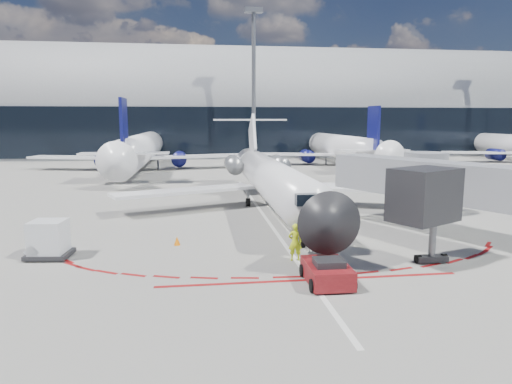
{
  "coord_description": "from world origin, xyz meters",
  "views": [
    {
      "loc": [
        -5.06,
        -30.88,
        7.23
      ],
      "look_at": [
        -1.05,
        -0.61,
        2.37
      ],
      "focal_mm": 32.0,
      "sensor_mm": 36.0,
      "label": 1
    }
  ],
  "objects": [
    {
      "name": "light_mast_centre",
      "position": [
        5.0,
        48.0,
        12.5
      ],
      "size": [
        0.7,
        0.7,
        25.0
      ],
      "primitive_type": "cylinder",
      "color": "slate",
      "rests_on": "ground"
    },
    {
      "name": "apron_centerline",
      "position": [
        0.0,
        2.0,
        0.01
      ],
      "size": [
        0.25,
        40.0,
        0.01
      ],
      "primitive_type": "cube",
      "color": "silver",
      "rests_on": "ground"
    },
    {
      "name": "uld_container",
      "position": [
        -12.82,
        -6.39,
        0.99
      ],
      "size": [
        2.31,
        2.02,
        2.0
      ],
      "rotation": [
        0.0,
        0.0,
        -0.1
      ],
      "color": "black",
      "rests_on": "ground"
    },
    {
      "name": "jet_bridge",
      "position": [
        9.79,
        -3.01,
        3.01
      ],
      "size": [
        10.03,
        15.2,
        4.9
      ],
      "color": "gray",
      "rests_on": "ground"
    },
    {
      "name": "bg_airliner_0",
      "position": [
        -12.94,
        37.81,
        6.0
      ],
      "size": [
        37.11,
        39.29,
        12.01
      ],
      "primitive_type": null,
      "color": "white",
      "rests_on": "ground"
    },
    {
      "name": "bg_airliner_1",
      "position": [
        18.05,
        41.42,
        5.61
      ],
      "size": [
        34.68,
        36.72,
        11.22
      ],
      "primitive_type": null,
      "color": "white",
      "rests_on": "ground"
    },
    {
      "name": "pushback_tug",
      "position": [
        0.62,
        -12.03,
        0.53
      ],
      "size": [
        2.02,
        4.63,
        1.2
      ],
      "rotation": [
        0.0,
        0.0,
        -0.02
      ],
      "color": "#5C0D11",
      "rests_on": "ground"
    },
    {
      "name": "terminal_building",
      "position": [
        0.0,
        64.97,
        8.52
      ],
      "size": [
        150.0,
        24.15,
        24.0
      ],
      "color": "gray",
      "rests_on": "ground"
    },
    {
      "name": "ground",
      "position": [
        0.0,
        0.0,
        0.0
      ],
      "size": [
        260.0,
        260.0,
        0.0
      ],
      "primitive_type": "plane",
      "color": "slate",
      "rests_on": "ground"
    },
    {
      "name": "safety_cone_left",
      "position": [
        -6.24,
        -4.77,
        0.26
      ],
      "size": [
        0.37,
        0.37,
        0.51
      ],
      "primitive_type": "cone",
      "color": "orange",
      "rests_on": "ground"
    },
    {
      "name": "regional_jet",
      "position": [
        0.88,
        5.15,
        2.62
      ],
      "size": [
        25.4,
        31.33,
        7.85
      ],
      "color": "white",
      "rests_on": "ground"
    },
    {
      "name": "apron_stop_bar",
      "position": [
        0.0,
        -11.5,
        0.01
      ],
      "size": [
        14.0,
        0.25,
        0.01
      ],
      "primitive_type": "cube",
      "color": "maroon",
      "rests_on": "ground"
    },
    {
      "name": "ramp_worker",
      "position": [
        -0.07,
        -8.53,
        0.98
      ],
      "size": [
        0.73,
        0.49,
        1.96
      ],
      "primitive_type": "imported",
      "rotation": [
        0.0,
        0.0,
        3.12
      ],
      "color": "#CEE918",
      "rests_on": "ground"
    }
  ]
}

